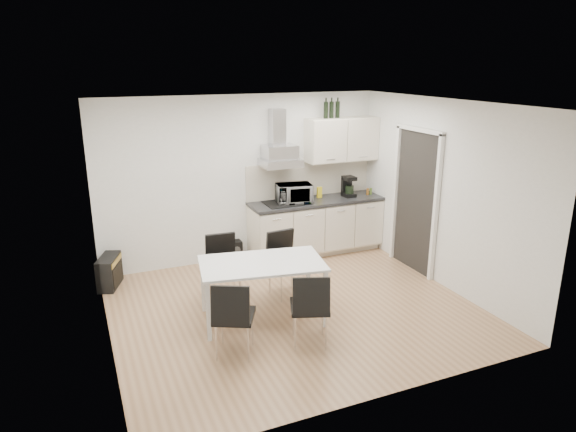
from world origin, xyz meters
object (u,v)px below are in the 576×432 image
object	(u,v)px
dining_table	(262,268)
kitchenette	(318,204)
chair_far_right	(287,265)
chair_near_right	(310,308)
chair_near_left	(234,317)
guitar_amp	(109,272)
chair_far_left	(224,269)
floor_speaker	(235,251)

from	to	relation	value
dining_table	kitchenette	bearing A→B (deg)	57.51
dining_table	chair_far_right	distance (m)	0.77
chair_far_right	chair_near_right	xyz separation A→B (m)	(-0.25, -1.25, 0.00)
chair_near_left	guitar_amp	size ratio (longest dim) A/B	1.51
chair_far_left	floor_speaker	xyz separation A→B (m)	(0.56, 1.30, -0.27)
dining_table	chair_far_left	size ratio (longest dim) A/B	1.82
kitchenette	chair_far_right	size ratio (longest dim) A/B	2.86
chair_near_right	chair_near_left	bearing A→B (deg)	-167.84
guitar_amp	floor_speaker	bearing A→B (deg)	27.93
dining_table	chair_near_left	size ratio (longest dim) A/B	1.82
chair_near_right	guitar_amp	distance (m)	3.16
chair_far_left	guitar_amp	bearing A→B (deg)	-32.82
kitchenette	chair_far_right	world-z (taller)	kitchenette
dining_table	floor_speaker	distance (m)	2.07
floor_speaker	chair_far_left	bearing A→B (deg)	-114.40
chair_far_left	guitar_amp	distance (m)	1.74
guitar_amp	chair_near_left	bearing A→B (deg)	-44.46
dining_table	guitar_amp	distance (m)	2.44
chair_far_right	guitar_amp	world-z (taller)	chair_far_right
chair_far_right	floor_speaker	world-z (taller)	chair_far_right
guitar_amp	floor_speaker	world-z (taller)	guitar_amp
chair_near_left	chair_far_right	bearing A→B (deg)	72.88
dining_table	chair_far_left	world-z (taller)	chair_far_left
guitar_amp	floor_speaker	distance (m)	1.95
chair_near_left	chair_near_right	world-z (taller)	same
dining_table	chair_far_left	distance (m)	0.78
chair_near_right	guitar_amp	size ratio (longest dim) A/B	1.51
floor_speaker	dining_table	bearing A→B (deg)	-99.08
dining_table	floor_speaker	world-z (taller)	dining_table
floor_speaker	chair_near_left	bearing A→B (deg)	-108.76
dining_table	chair_near_left	xyz separation A→B (m)	(-0.55, -0.63, -0.23)
chair_far_right	guitar_amp	xyz separation A→B (m)	(-2.19, 1.24, -0.22)
chair_far_right	chair_near_left	world-z (taller)	same
floor_speaker	kitchenette	bearing A→B (deg)	-8.02
dining_table	floor_speaker	bearing A→B (deg)	91.76
guitar_amp	floor_speaker	size ratio (longest dim) A/B	1.76
kitchenette	floor_speaker	size ratio (longest dim) A/B	7.62
kitchenette	chair_far_right	bearing A→B (deg)	-130.14
chair_near_right	dining_table	bearing A→B (deg)	131.39
chair_far_left	floor_speaker	bearing A→B (deg)	-108.69
chair_near_left	chair_far_left	bearing A→B (deg)	105.26
kitchenette	chair_near_left	distance (m)	3.32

